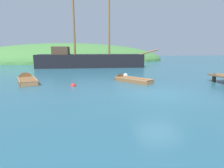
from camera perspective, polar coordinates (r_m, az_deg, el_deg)
name	(u,v)px	position (r m, az deg, el deg)	size (l,w,h in m)	color
ground_plane	(159,94)	(10.67, 15.12, -3.25)	(120.00, 120.00, 0.00)	#285B70
shore_hill	(69,60)	(43.82, -13.85, 7.46)	(45.55, 25.39, 8.06)	#477F3D
sailing_ship	(90,62)	(26.47, -7.19, 6.97)	(17.90, 4.41, 10.96)	black
rowboat_outer_right	(128,80)	(14.62, 5.16, 1.25)	(3.08, 3.52, 0.97)	brown
rowboat_outer_left	(27,81)	(15.83, -25.94, 0.98)	(2.45, 3.86, 1.17)	brown
buoy_red	(73,86)	(12.95, -12.47, -0.63)	(0.40, 0.40, 0.40)	red
buoy_white	(126,75)	(17.84, 4.40, 2.80)	(0.43, 0.43, 0.43)	white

